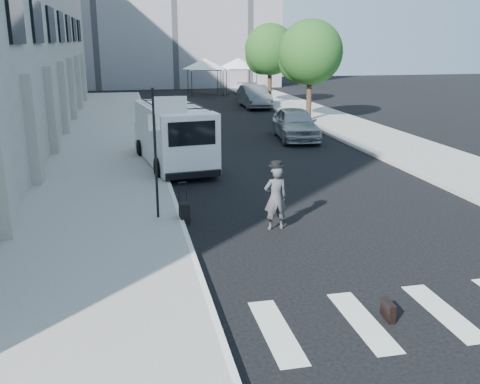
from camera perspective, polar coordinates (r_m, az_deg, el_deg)
name	(u,v)px	position (r m, az deg, el deg)	size (l,w,h in m)	color
ground	(282,259)	(12.37, 4.53, -7.15)	(120.00, 120.00, 0.00)	black
sidewalk_left	(107,140)	(27.31, -13.99, 5.44)	(4.50, 48.00, 0.15)	gray
sidewalk_right	(330,120)	(33.59, 9.56, 7.58)	(4.00, 56.00, 0.15)	gray
sign_pole	(163,126)	(14.28, -8.19, 6.97)	(1.03, 0.07, 3.50)	black
tree_near	(308,55)	(32.88, 7.27, 14.33)	(3.80, 3.83, 6.03)	black
tree_far	(268,51)	(41.48, 3.04, 14.74)	(3.80, 3.83, 6.03)	black
tent_left	(205,64)	(49.47, -3.77, 13.46)	(4.00, 4.00, 3.20)	black
tent_right	(238,63)	(50.53, -0.17, 13.55)	(4.00, 4.00, 3.20)	black
businessman	(276,198)	(13.99, 3.82, -0.64)	(0.63, 0.41, 1.72)	#3E3E40
briefcase	(388,310)	(10.17, 15.51, -12.03)	(0.12, 0.44, 0.34)	black
suitcase	(184,212)	(14.68, -5.96, -2.18)	(0.27, 0.41, 1.11)	black
cargo_van	(173,135)	(21.34, -7.19, 6.08)	(2.86, 6.53, 2.38)	white
parked_car_a	(295,123)	(27.07, 5.93, 7.28)	(1.88, 4.67, 1.59)	#95989C
parked_car_b	(254,97)	(39.79, 1.55, 10.14)	(1.71, 4.91, 1.62)	#515458
parked_car_c	(252,93)	(43.77, 1.26, 10.54)	(1.97, 4.85, 1.41)	gray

